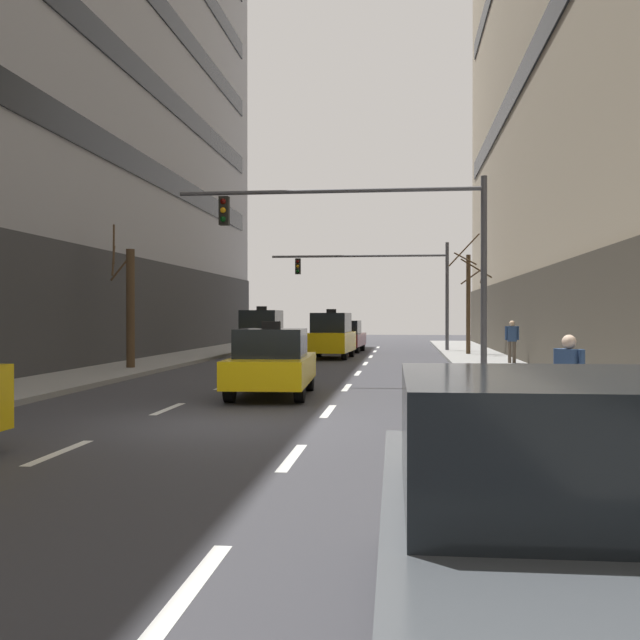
{
  "coord_description": "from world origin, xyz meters",
  "views": [
    {
      "loc": [
        3.24,
        -13.27,
        2.0
      ],
      "look_at": [
        0.11,
        14.65,
        1.79
      ],
      "focal_mm": 41.92,
      "sensor_mm": 36.0,
      "label": 1
    }
  ],
  "objects_px": {
    "street_tree_1": "(130,305)",
    "pedestrian_1": "(569,381)",
    "car_driving_0": "(345,336)",
    "taxi_driving_2": "(331,336)",
    "taxi_driving_4": "(262,334)",
    "pedestrian_0": "(512,339)",
    "taxi_driving_3": "(272,363)",
    "car_parked_0": "(549,524)",
    "street_tree_0": "(469,297)",
    "traffic_signal_0": "(383,236)",
    "traffic_signal_1": "(389,277)"
  },
  "relations": [
    {
      "from": "taxi_driving_3",
      "to": "car_parked_0",
      "type": "height_order",
      "value": "taxi_driving_3"
    },
    {
      "from": "car_driving_0",
      "to": "taxi_driving_4",
      "type": "bearing_deg",
      "value": -121.48
    },
    {
      "from": "car_driving_0",
      "to": "traffic_signal_1",
      "type": "height_order",
      "value": "traffic_signal_1"
    },
    {
      "from": "car_driving_0",
      "to": "taxi_driving_2",
      "type": "xyz_separation_m",
      "value": [
        -0.15,
        -5.76,
        0.21
      ]
    },
    {
      "from": "traffic_signal_1",
      "to": "pedestrian_1",
      "type": "height_order",
      "value": "traffic_signal_1"
    },
    {
      "from": "taxi_driving_2",
      "to": "traffic_signal_0",
      "type": "distance_m",
      "value": 12.96
    },
    {
      "from": "car_driving_0",
      "to": "traffic_signal_1",
      "type": "xyz_separation_m",
      "value": [
        2.34,
        -0.11,
        3.16
      ]
    },
    {
      "from": "car_driving_0",
      "to": "taxi_driving_3",
      "type": "height_order",
      "value": "taxi_driving_3"
    },
    {
      "from": "taxi_driving_2",
      "to": "pedestrian_0",
      "type": "height_order",
      "value": "taxi_driving_2"
    },
    {
      "from": "taxi_driving_4",
      "to": "car_parked_0",
      "type": "relative_size",
      "value": 1.02
    },
    {
      "from": "pedestrian_1",
      "to": "car_driving_0",
      "type": "bearing_deg",
      "value": 100.92
    },
    {
      "from": "traffic_signal_1",
      "to": "street_tree_1",
      "type": "distance_m",
      "value": 16.76
    },
    {
      "from": "car_driving_0",
      "to": "taxi_driving_4",
      "type": "relative_size",
      "value": 1.0
    },
    {
      "from": "traffic_signal_0",
      "to": "street_tree_0",
      "type": "distance_m",
      "value": 14.77
    },
    {
      "from": "street_tree_0",
      "to": "pedestrian_0",
      "type": "bearing_deg",
      "value": -80.9
    },
    {
      "from": "taxi_driving_3",
      "to": "street_tree_0",
      "type": "height_order",
      "value": "street_tree_0"
    },
    {
      "from": "taxi_driving_3",
      "to": "street_tree_1",
      "type": "distance_m",
      "value": 9.79
    },
    {
      "from": "traffic_signal_1",
      "to": "pedestrian_0",
      "type": "xyz_separation_m",
      "value": [
        4.9,
        -10.26,
        -2.91
      ]
    },
    {
      "from": "taxi_driving_3",
      "to": "street_tree_0",
      "type": "distance_m",
      "value": 18.97
    },
    {
      "from": "taxi_driving_2",
      "to": "pedestrian_0",
      "type": "bearing_deg",
      "value": -31.95
    },
    {
      "from": "taxi_driving_2",
      "to": "traffic_signal_0",
      "type": "bearing_deg",
      "value": -77.66
    },
    {
      "from": "taxi_driving_4",
      "to": "pedestrian_0",
      "type": "bearing_deg",
      "value": -24.32
    },
    {
      "from": "street_tree_0",
      "to": "street_tree_1",
      "type": "height_order",
      "value": "street_tree_0"
    },
    {
      "from": "street_tree_1",
      "to": "pedestrian_1",
      "type": "distance_m",
      "value": 18.54
    },
    {
      "from": "taxi_driving_4",
      "to": "street_tree_0",
      "type": "distance_m",
      "value": 9.9
    },
    {
      "from": "taxi_driving_4",
      "to": "traffic_signal_0",
      "type": "distance_m",
      "value": 14.16
    },
    {
      "from": "car_parked_0",
      "to": "pedestrian_0",
      "type": "height_order",
      "value": "pedestrian_0"
    },
    {
      "from": "car_parked_0",
      "to": "street_tree_1",
      "type": "bearing_deg",
      "value": 116.31
    },
    {
      "from": "car_parked_0",
      "to": "street_tree_0",
      "type": "bearing_deg",
      "value": 85.9
    },
    {
      "from": "street_tree_1",
      "to": "pedestrian_0",
      "type": "height_order",
      "value": "street_tree_1"
    },
    {
      "from": "street_tree_0",
      "to": "pedestrian_1",
      "type": "relative_size",
      "value": 3.69
    },
    {
      "from": "traffic_signal_0",
      "to": "traffic_signal_1",
      "type": "xyz_separation_m",
      "value": [
        -0.2,
        17.92,
        -0.25
      ]
    },
    {
      "from": "traffic_signal_0",
      "to": "traffic_signal_1",
      "type": "height_order",
      "value": "traffic_signal_0"
    },
    {
      "from": "taxi_driving_4",
      "to": "pedestrian_1",
      "type": "bearing_deg",
      "value": -68.78
    },
    {
      "from": "street_tree_0",
      "to": "traffic_signal_0",
      "type": "bearing_deg",
      "value": -104.38
    },
    {
      "from": "pedestrian_0",
      "to": "pedestrian_1",
      "type": "relative_size",
      "value": 1.04
    },
    {
      "from": "pedestrian_1",
      "to": "traffic_signal_0",
      "type": "bearing_deg",
      "value": 105.81
    },
    {
      "from": "car_driving_0",
      "to": "car_parked_0",
      "type": "xyz_separation_m",
      "value": [
        3.93,
        -35.24,
        -0.0
      ]
    },
    {
      "from": "taxi_driving_4",
      "to": "traffic_signal_1",
      "type": "distance_m",
      "value": 8.43
    },
    {
      "from": "taxi_driving_2",
      "to": "traffic_signal_0",
      "type": "xyz_separation_m",
      "value": [
        2.68,
        -12.26,
        3.21
      ]
    },
    {
      "from": "car_driving_0",
      "to": "taxi_driving_4",
      "type": "xyz_separation_m",
      "value": [
        -3.4,
        -5.56,
        0.27
      ]
    },
    {
      "from": "traffic_signal_0",
      "to": "taxi_driving_2",
      "type": "bearing_deg",
      "value": 102.34
    },
    {
      "from": "taxi_driving_2",
      "to": "street_tree_1",
      "type": "bearing_deg",
      "value": -126.33
    },
    {
      "from": "street_tree_0",
      "to": "pedestrian_1",
      "type": "bearing_deg",
      "value": -91.62
    },
    {
      "from": "taxi_driving_2",
      "to": "pedestrian_1",
      "type": "distance_m",
      "value": 23.38
    },
    {
      "from": "traffic_signal_0",
      "to": "taxi_driving_4",
      "type": "bearing_deg",
      "value": 115.47
    },
    {
      "from": "traffic_signal_1",
      "to": "pedestrian_1",
      "type": "xyz_separation_m",
      "value": [
        3.15,
        -28.34,
        -2.94
      ]
    },
    {
      "from": "traffic_signal_1",
      "to": "street_tree_0",
      "type": "xyz_separation_m",
      "value": [
        3.85,
        -3.68,
        -1.18
      ]
    },
    {
      "from": "car_driving_0",
      "to": "taxi_driving_2",
      "type": "height_order",
      "value": "taxi_driving_2"
    },
    {
      "from": "traffic_signal_1",
      "to": "pedestrian_1",
      "type": "distance_m",
      "value": 28.67
    }
  ]
}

